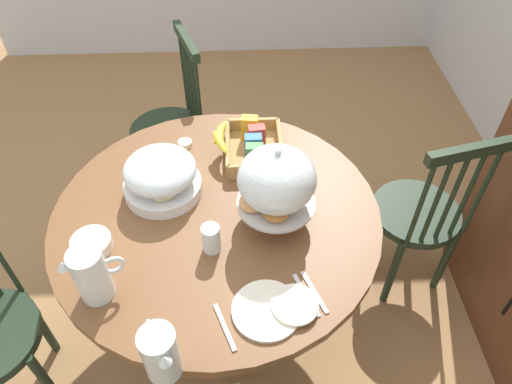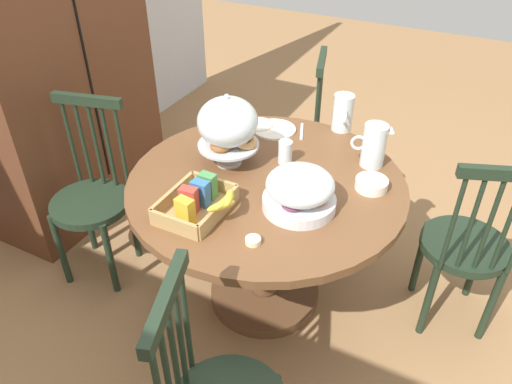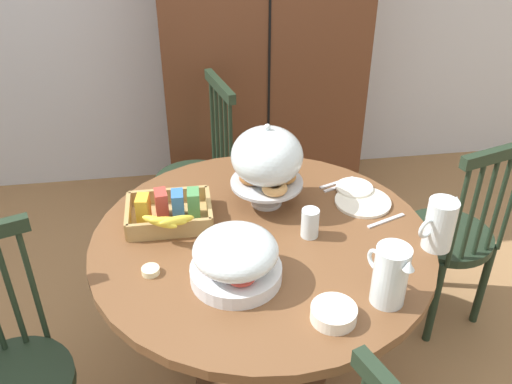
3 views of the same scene
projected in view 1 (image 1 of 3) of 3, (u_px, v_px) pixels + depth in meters
The scene contains 17 objects.
ground_plane at pixel (217, 289), 2.41m from camera, with size 10.00×10.00×0.00m, color #997047.
dining_table at pixel (219, 246), 1.93m from camera, with size 1.23×1.23×0.74m.
windsor_chair_near_window at pixel (172, 130), 2.59m from camera, with size 0.43×0.43×0.97m.
windsor_chair_far_side at pixel (419, 216), 2.15m from camera, with size 0.42×0.42×0.97m.
pastry_stand_with_dome at pixel (277, 182), 1.61m from camera, with size 0.28×0.28×0.34m.
fruit_platter_covered at pixel (161, 176), 1.80m from camera, with size 0.30×0.30×0.18m.
orange_juice_pitcher at pixel (161, 355), 1.30m from camera, with size 0.18×0.10×0.19m.
milk_pitcher at pixel (92, 276), 1.47m from camera, with size 0.11×0.18×0.20m.
cereal_basket at pixel (250, 145), 1.98m from camera, with size 0.32×0.30×0.12m.
china_plate_large at pixel (266, 310), 1.49m from camera, with size 0.22×0.22×0.01m, color white.
china_plate_small at pixel (295, 305), 1.49m from camera, with size 0.15×0.15×0.01m, color white.
cereal_bowl at pixel (92, 244), 1.65m from camera, with size 0.14×0.14×0.04m, color white.
drinking_glass at pixel (211, 239), 1.62m from camera, with size 0.06×0.06×0.11m, color silver.
butter_dish at pixel (185, 143), 2.05m from camera, with size 0.06×0.06×0.02m, color beige.
table_knife at pixel (306, 295), 1.53m from camera, with size 0.17×0.01×0.01m, color silver.
dinner_fork at pixel (314, 292), 1.54m from camera, with size 0.17×0.01×0.01m, color silver.
soup_spoon at pixel (225, 327), 1.45m from camera, with size 0.17×0.01×0.01m, color silver.
Camera 1 is at (1.34, 0.14, 2.06)m, focal length 33.38 mm.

